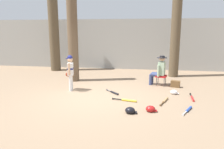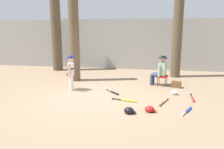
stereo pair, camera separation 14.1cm
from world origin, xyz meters
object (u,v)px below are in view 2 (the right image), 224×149
at_px(tree_behind_spectator, 178,30).
at_px(folding_stool, 162,77).
at_px(bat_red_barrel, 193,99).
at_px(young_ballplayer, 71,70).
at_px(bat_black_composite, 114,93).
at_px(batting_helmet_white, 174,93).
at_px(tree_far_left, 56,24).
at_px(bat_wood_tan, 165,101).
at_px(handbag_beside_stool, 176,84).
at_px(bat_yellow_trainer, 127,100).
at_px(seated_spectator, 160,70).
at_px(tree_near_player, 74,31).
at_px(bat_blue_youth, 188,110).
at_px(batting_helmet_red, 150,109).
at_px(batting_helmet_black, 129,111).

distance_m(tree_behind_spectator, folding_stool, 2.69).
bearing_deg(bat_red_barrel, young_ballplayer, 174.76).
xyz_separation_m(bat_black_composite, batting_helmet_white, (2.08, 0.25, 0.04)).
bearing_deg(bat_red_barrel, bat_black_composite, 175.13).
xyz_separation_m(tree_far_left, bat_wood_tan, (5.58, -4.55, -2.48)).
height_order(handbag_beside_stool, bat_yellow_trainer, handbag_beside_stool).
bearing_deg(seated_spectator, bat_red_barrel, -59.75).
bearing_deg(tree_near_player, tree_behind_spectator, 19.85).
relative_size(bat_blue_youth, batting_helmet_red, 2.15).
distance_m(handbag_beside_stool, tree_far_left, 7.12).
height_order(tree_near_player, folding_stool, tree_near_player).
bearing_deg(handbag_beside_stool, bat_yellow_trainer, -130.71).
bearing_deg(tree_near_player, bat_yellow_trainer, -43.72).
bearing_deg(batting_helmet_red, bat_red_barrel, 44.02).
bearing_deg(batting_helmet_red, folding_stool, 81.02).
height_order(tree_behind_spectator, bat_yellow_trainer, tree_behind_spectator).
relative_size(young_ballplayer, tree_far_left, 0.23).
bearing_deg(bat_yellow_trainer, bat_wood_tan, 7.99).
height_order(tree_far_left, batting_helmet_white, tree_far_left).
xyz_separation_m(folding_stool, tree_far_left, (-5.59, 2.52, 2.15)).
bearing_deg(batting_helmet_red, bat_yellow_trainer, 132.78).
bearing_deg(tree_behind_spectator, folding_stool, -110.62).
bearing_deg(batting_helmet_white, bat_wood_tan, -113.77).
distance_m(tree_near_player, bat_red_barrel, 5.43).
height_order(bat_blue_youth, batting_helmet_red, batting_helmet_red).
height_order(bat_wood_tan, batting_helmet_black, batting_helmet_black).
bearing_deg(tree_behind_spectator, tree_far_left, 174.00).
height_order(bat_black_composite, bat_blue_youth, same).
height_order(tree_behind_spectator, seated_spectator, tree_behind_spectator).
xyz_separation_m(tree_near_player, folding_stool, (3.74, -0.25, -1.79)).
height_order(tree_behind_spectator, batting_helmet_white, tree_behind_spectator).
relative_size(tree_near_player, tree_behind_spectator, 0.95).
relative_size(folding_stool, bat_wood_tan, 0.63).
relative_size(handbag_beside_stool, bat_blue_youth, 0.52).
bearing_deg(batting_helmet_red, tree_behind_spectator, 76.39).
bearing_deg(tree_far_left, batting_helmet_black, -51.15).
bearing_deg(bat_yellow_trainer, batting_helmet_black, -80.36).
relative_size(tree_near_player, bat_yellow_trainer, 6.23).
distance_m(tree_far_left, bat_red_barrel, 8.09).
relative_size(tree_near_player, young_ballplayer, 3.76).
xyz_separation_m(young_ballplayer, batting_helmet_red, (2.88, -1.69, -0.67)).
height_order(bat_wood_tan, bat_red_barrel, same).
bearing_deg(batting_helmet_red, young_ballplayer, 149.50).
bearing_deg(bat_blue_youth, folding_stool, 101.38).
xyz_separation_m(tree_far_left, bat_yellow_trainer, (4.42, -4.72, -2.48)).
distance_m(handbag_beside_stool, batting_helmet_white, 0.99).
distance_m(young_ballplayer, bat_yellow_trainer, 2.47).
bearing_deg(bat_wood_tan, tree_behind_spectator, 79.71).
height_order(bat_red_barrel, batting_helmet_red, batting_helmet_red).
bearing_deg(young_ballplayer, batting_helmet_red, -30.50).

